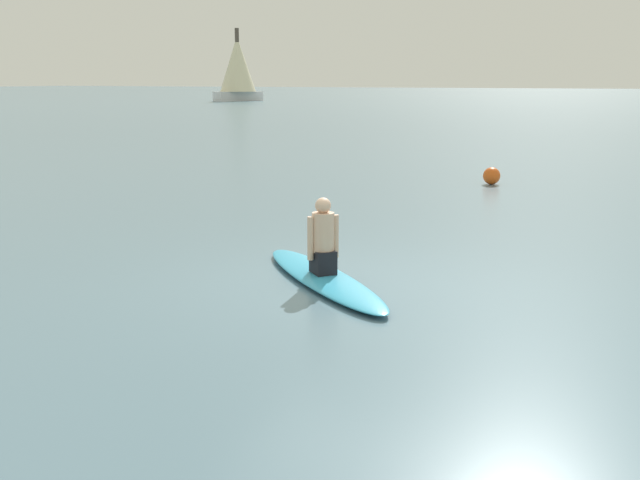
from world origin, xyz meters
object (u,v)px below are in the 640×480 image
object	(u,v)px
person_paddler	(323,239)
sailboat_near_right	(238,67)
buoy_marker	(492,176)
surfboard	(323,278)

from	to	relation	value
person_paddler	sailboat_near_right	bearing A→B (deg)	164.29
sailboat_near_right	buoy_marker	world-z (taller)	sailboat_near_right
sailboat_near_right	person_paddler	bearing A→B (deg)	-124.20
person_paddler	buoy_marker	world-z (taller)	person_paddler
surfboard	buoy_marker	world-z (taller)	buoy_marker
person_paddler	surfboard	bearing A→B (deg)	-138.32
surfboard	person_paddler	size ratio (longest dim) A/B	3.51
person_paddler	sailboat_near_right	xyz separation A→B (m)	(-67.09, -42.92, 3.29)
buoy_marker	sailboat_near_right	bearing A→B (deg)	-143.24
person_paddler	sailboat_near_right	world-z (taller)	sailboat_near_right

